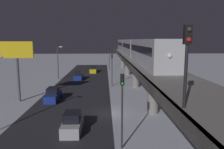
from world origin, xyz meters
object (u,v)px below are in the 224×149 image
at_px(traffic_light_mid, 112,65).
at_px(traffic_light_near, 122,101).
at_px(rail_signal, 187,52).
at_px(sedan_silver_2, 72,124).
at_px(subway_train, 132,47).
at_px(sedan_blue_2, 79,76).
at_px(sedan_blue, 53,95).
at_px(commercial_billboard, 17,56).
at_px(sedan_yellow, 93,70).
at_px(traffic_light_far, 109,56).

bearing_deg(traffic_light_mid, traffic_light_near, 90.00).
height_order(rail_signal, sedan_silver_2, rail_signal).
distance_m(subway_train, sedan_blue_2, 14.06).
bearing_deg(rail_signal, sedan_blue_2, -75.91).
bearing_deg(sedan_blue, commercial_billboard, 4.80).
relative_size(sedan_yellow, commercial_billboard, 0.53).
xyz_separation_m(sedan_blue_2, sedan_silver_2, (-2.80, 28.97, -0.00)).
height_order(subway_train, commercial_billboard, subway_train).
height_order(rail_signal, sedan_blue_2, rail_signal).
relative_size(subway_train, traffic_light_near, 8.67).
distance_m(traffic_light_near, traffic_light_far, 50.20).
distance_m(subway_train, sedan_blue, 21.59).
height_order(sedan_blue_2, sedan_silver_2, same).
bearing_deg(sedan_blue_2, traffic_light_mid, 134.68).
bearing_deg(subway_train, traffic_light_mid, 48.85).
bearing_deg(traffic_light_near, commercial_billboard, -46.34).
bearing_deg(commercial_billboard, traffic_light_far, -111.91).
relative_size(traffic_light_near, traffic_light_mid, 1.00).
distance_m(sedan_blue_2, traffic_light_near, 33.71).
bearing_deg(subway_train, traffic_light_far, -76.97).
height_order(traffic_light_far, commercial_billboard, commercial_billboard).
relative_size(sedan_yellow, traffic_light_near, 0.74).
relative_size(rail_signal, sedan_blue, 0.85).
bearing_deg(sedan_yellow, traffic_light_near, -83.91).
distance_m(sedan_yellow, traffic_light_near, 44.45).
relative_size(rail_signal, traffic_light_far, 0.62).
bearing_deg(traffic_light_mid, sedan_blue_2, -45.32).
xyz_separation_m(sedan_blue_2, traffic_light_mid, (-7.50, 7.58, 3.40)).
distance_m(sedan_yellow, traffic_light_mid, 19.83).
relative_size(sedan_blue, traffic_light_far, 0.73).
height_order(subway_train, sedan_blue, subway_train).
xyz_separation_m(sedan_yellow, sedan_silver_2, (0.00, 40.35, 0.00)).
relative_size(sedan_blue_2, traffic_light_near, 0.65).
bearing_deg(traffic_light_near, traffic_light_mid, -90.00).
bearing_deg(sedan_silver_2, rail_signal, -56.33).
height_order(sedan_yellow, traffic_light_far, traffic_light_far).
bearing_deg(rail_signal, sedan_yellow, -82.01).
height_order(rail_signal, traffic_light_far, rail_signal).
height_order(subway_train, traffic_light_near, subway_train).
xyz_separation_m(rail_signal, traffic_light_near, (2.47, -7.05, -4.33)).
bearing_deg(subway_train, traffic_light_near, 81.40).
distance_m(traffic_light_mid, commercial_billboard, 17.69).
bearing_deg(traffic_light_near, traffic_light_far, -90.00).
distance_m(rail_signal, sedan_blue_2, 41.69).
xyz_separation_m(sedan_silver_2, traffic_light_near, (-4.70, 3.71, 3.40)).
distance_m(subway_train, sedan_silver_2, 29.02).
height_order(subway_train, sedan_yellow, subway_train).
bearing_deg(subway_train, rail_signal, 86.75).
xyz_separation_m(sedan_blue, traffic_light_mid, (-9.30, -9.81, 3.41)).
bearing_deg(commercial_billboard, sedan_blue_2, -110.64).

